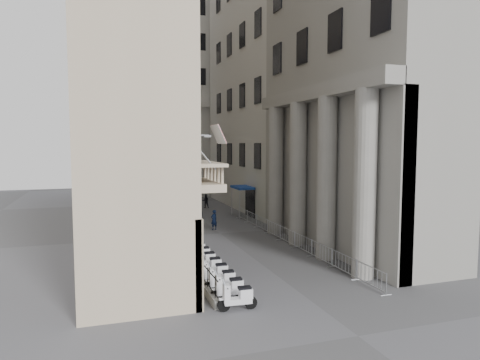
# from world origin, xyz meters

# --- Properties ---
(ground) EXTENTS (120.00, 120.00, 0.00)m
(ground) POSITION_xyz_m (0.00, 0.00, 0.00)
(ground) COLOR #464648
(ground) RESTS_ON ground
(left_building) EXTENTS (5.00, 36.00, 34.00)m
(left_building) POSITION_xyz_m (-7.50, 22.00, 17.00)
(left_building) COLOR beige
(left_building) RESTS_ON ground
(right_building_far) EXTENTS (5.00, 20.00, 44.00)m
(right_building_far) POSITION_xyz_m (7.50, 32.00, 22.00)
(right_building_far) COLOR beige
(right_building_far) RESTS_ON ground
(far_building) EXTENTS (22.00, 10.00, 30.00)m
(far_building) POSITION_xyz_m (0.00, 48.00, 15.00)
(far_building) COLOR beige
(far_building) RESTS_ON ground
(iron_fence) EXTENTS (0.30, 28.00, 1.40)m
(iron_fence) POSITION_xyz_m (-4.30, 18.00, 0.00)
(iron_fence) COLOR black
(iron_fence) RESTS_ON ground
(blue_awning) EXTENTS (1.60, 3.00, 3.00)m
(blue_awning) POSITION_xyz_m (4.15, 26.00, 0.00)
(blue_awning) COLOR navy
(blue_awning) RESTS_ON ground
(flag) EXTENTS (1.00, 1.40, 8.20)m
(flag) POSITION_xyz_m (-4.00, 5.00, 0.00)
(flag) COLOR #9E0C11
(flag) RESTS_ON ground
(scooter_0) EXTENTS (1.43, 0.64, 1.50)m
(scooter_0) POSITION_xyz_m (-3.50, 3.75, 0.00)
(scooter_0) COLOR white
(scooter_0) RESTS_ON ground
(scooter_1) EXTENTS (1.43, 0.64, 1.50)m
(scooter_1) POSITION_xyz_m (-3.50, 5.00, 0.00)
(scooter_1) COLOR white
(scooter_1) RESTS_ON ground
(scooter_2) EXTENTS (1.43, 0.64, 1.50)m
(scooter_2) POSITION_xyz_m (-3.50, 6.24, 0.00)
(scooter_2) COLOR white
(scooter_2) RESTS_ON ground
(scooter_3) EXTENTS (1.43, 0.64, 1.50)m
(scooter_3) POSITION_xyz_m (-3.50, 7.49, 0.00)
(scooter_3) COLOR white
(scooter_3) RESTS_ON ground
(scooter_4) EXTENTS (1.43, 0.64, 1.50)m
(scooter_4) POSITION_xyz_m (-3.50, 8.74, 0.00)
(scooter_4) COLOR white
(scooter_4) RESTS_ON ground
(scooter_5) EXTENTS (1.43, 0.64, 1.50)m
(scooter_5) POSITION_xyz_m (-3.50, 9.98, 0.00)
(scooter_5) COLOR white
(scooter_5) RESTS_ON ground
(scooter_6) EXTENTS (1.43, 0.64, 1.50)m
(scooter_6) POSITION_xyz_m (-3.50, 11.23, 0.00)
(scooter_6) COLOR white
(scooter_6) RESTS_ON ground
(scooter_7) EXTENTS (1.43, 0.64, 1.50)m
(scooter_7) POSITION_xyz_m (-3.50, 12.48, 0.00)
(scooter_7) COLOR white
(scooter_7) RESTS_ON ground
(scooter_8) EXTENTS (1.43, 0.64, 1.50)m
(scooter_8) POSITION_xyz_m (-3.50, 13.72, 0.00)
(scooter_8) COLOR white
(scooter_8) RESTS_ON ground
(scooter_9) EXTENTS (1.43, 0.64, 1.50)m
(scooter_9) POSITION_xyz_m (-3.50, 14.97, 0.00)
(scooter_9) COLOR white
(scooter_9) RESTS_ON ground
(scooter_10) EXTENTS (1.43, 0.64, 1.50)m
(scooter_10) POSITION_xyz_m (-3.50, 16.21, 0.00)
(scooter_10) COLOR white
(scooter_10) RESTS_ON ground
(scooter_11) EXTENTS (1.43, 0.64, 1.50)m
(scooter_11) POSITION_xyz_m (-3.50, 17.46, 0.00)
(scooter_11) COLOR white
(scooter_11) RESTS_ON ground
(scooter_12) EXTENTS (1.43, 0.64, 1.50)m
(scooter_12) POSITION_xyz_m (-3.50, 18.71, 0.00)
(scooter_12) COLOR white
(scooter_12) RESTS_ON ground
(barrier_0) EXTENTS (0.60, 2.40, 1.10)m
(barrier_0) POSITION_xyz_m (3.67, 4.44, 0.00)
(barrier_0) COLOR #B5B8BD
(barrier_0) RESTS_ON ground
(barrier_1) EXTENTS (0.60, 2.40, 1.10)m
(barrier_1) POSITION_xyz_m (3.67, 6.94, 0.00)
(barrier_1) COLOR #B5B8BD
(barrier_1) RESTS_ON ground
(barrier_2) EXTENTS (0.60, 2.40, 1.10)m
(barrier_2) POSITION_xyz_m (3.67, 9.44, 0.00)
(barrier_2) COLOR #B5B8BD
(barrier_2) RESTS_ON ground
(barrier_3) EXTENTS (0.60, 2.40, 1.10)m
(barrier_3) POSITION_xyz_m (3.67, 11.94, 0.00)
(barrier_3) COLOR #B5B8BD
(barrier_3) RESTS_ON ground
(barrier_4) EXTENTS (0.60, 2.40, 1.10)m
(barrier_4) POSITION_xyz_m (3.67, 14.44, 0.00)
(barrier_4) COLOR #B5B8BD
(barrier_4) RESTS_ON ground
(barrier_5) EXTENTS (0.60, 2.40, 1.10)m
(barrier_5) POSITION_xyz_m (3.67, 16.94, 0.00)
(barrier_5) COLOR #B5B8BD
(barrier_5) RESTS_ON ground
(barrier_6) EXTENTS (0.60, 2.40, 1.10)m
(barrier_6) POSITION_xyz_m (3.67, 19.44, 0.00)
(barrier_6) COLOR #B5B8BD
(barrier_6) RESTS_ON ground
(barrier_7) EXTENTS (0.60, 2.40, 1.10)m
(barrier_7) POSITION_xyz_m (3.67, 21.94, 0.00)
(barrier_7) COLOR #B5B8BD
(barrier_7) RESTS_ON ground
(barrier_8) EXTENTS (0.60, 2.40, 1.10)m
(barrier_8) POSITION_xyz_m (3.67, 24.44, 0.00)
(barrier_8) COLOR #B5B8BD
(barrier_8) RESTS_ON ground
(security_tent) EXTENTS (3.84, 3.84, 3.12)m
(security_tent) POSITION_xyz_m (-3.00, 28.43, 2.60)
(security_tent) COLOR white
(security_tent) RESTS_ON ground
(street_lamp) EXTENTS (2.54, 0.44, 7.78)m
(street_lamp) POSITION_xyz_m (-3.55, 16.79, 4.62)
(street_lamp) COLOR gray
(street_lamp) RESTS_ON ground
(info_kiosk) EXTENTS (0.41, 0.86, 1.76)m
(info_kiosk) POSITION_xyz_m (-4.19, 24.98, 0.89)
(info_kiosk) COLOR black
(info_kiosk) RESTS_ON ground
(pedestrian_a) EXTENTS (0.72, 0.61, 1.66)m
(pedestrian_a) POSITION_xyz_m (-0.09, 20.79, 0.83)
(pedestrian_a) COLOR black
(pedestrian_a) RESTS_ON ground
(pedestrian_b) EXTENTS (0.79, 0.63, 1.54)m
(pedestrian_b) POSITION_xyz_m (2.10, 32.83, 0.77)
(pedestrian_b) COLOR black
(pedestrian_b) RESTS_ON ground
(pedestrian_c) EXTENTS (1.01, 0.92, 1.73)m
(pedestrian_c) POSITION_xyz_m (-1.72, 26.86, 0.87)
(pedestrian_c) COLOR black
(pedestrian_c) RESTS_ON ground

